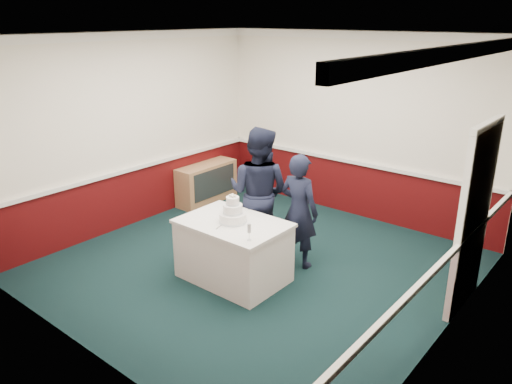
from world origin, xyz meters
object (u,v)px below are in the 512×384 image
Objects in this scene: person_man at (259,193)px; sideboard at (207,183)px; person_woman at (299,211)px; cake_knife at (220,226)px; champagne_flute at (249,229)px; wedding_cake at (233,214)px; cake_table at (233,250)px.

sideboard is at bearing -40.01° from person_man.
cake_knife is at bearing 67.52° from person_woman.
champagne_flute is 0.13× the size of person_woman.
sideboard is 2.95m from wedding_cake.
person_woman is at bearing 64.62° from wedding_cake.
cake_table is at bearing -90.00° from wedding_cake.
cake_table is 1.02m from person_woman.
cake_table is at bearing 65.23° from cake_knife.
person_man is at bearing 7.73° from person_woman.
champagne_flute reaches higher than sideboard.
cake_knife is 1.14m from person_woman.
champagne_flute is (0.53, -0.08, 0.14)m from cake_knife.
person_man reaches higher than wedding_cake.
person_man reaches higher than sideboard.
wedding_cake is 0.23m from cake_knife.
cake_knife reaches higher than sideboard.
wedding_cake is at bearing 150.75° from champagne_flute.
cake_table is 0.85× the size of person_woman.
sideboard is 0.77× the size of person_woman.
person_man is at bearing -26.88° from sideboard.
person_woman is (0.40, 0.85, 0.38)m from cake_table.
sideboard is 3.52m from champagne_flute.
wedding_cake is 0.23× the size of person_woman.
cake_table is 0.72× the size of person_man.
cake_table is at bearing -38.62° from sideboard.
person_man is at bearing 124.14° from champagne_flute.
sideboard is 0.91× the size of cake_table.
cake_table is 3.63× the size of wedding_cake.
cake_knife is at bearing -98.53° from cake_table.
wedding_cake reaches higher than cake_table.
person_woman is at bearing 174.65° from person_man.
cake_knife is 0.99m from person_man.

